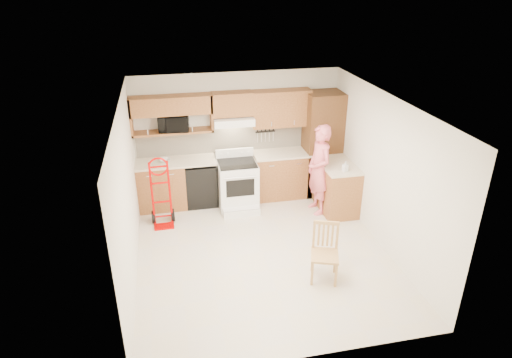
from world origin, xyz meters
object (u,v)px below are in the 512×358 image
object	(u,v)px
person	(319,170)
dining_chair	(325,254)
microwave	(174,123)
hand_truck	(161,195)
range	(238,182)

from	to	relation	value
person	dining_chair	xyz separation A→B (m)	(-0.58, -2.01, -0.42)
microwave	hand_truck	distance (m)	1.39
person	hand_truck	xyz separation A→B (m)	(-2.89, 0.08, -0.27)
dining_chair	person	bearing A→B (deg)	92.57
hand_truck	range	bearing A→B (deg)	13.60
dining_chair	microwave	bearing A→B (deg)	142.59
hand_truck	person	bearing A→B (deg)	-2.58
hand_truck	dining_chair	distance (m)	3.12
microwave	range	world-z (taller)	microwave
microwave	person	bearing A→B (deg)	-13.75
person	microwave	bearing A→B (deg)	-116.54
person	dining_chair	distance (m)	2.14
dining_chair	range	bearing A→B (deg)	128.04
range	dining_chair	distance (m)	2.62
range	dining_chair	size ratio (longest dim) A/B	1.23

